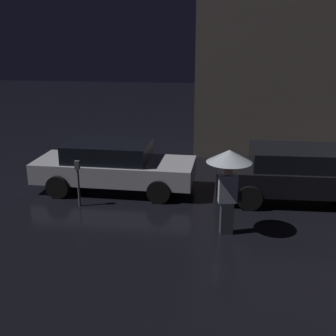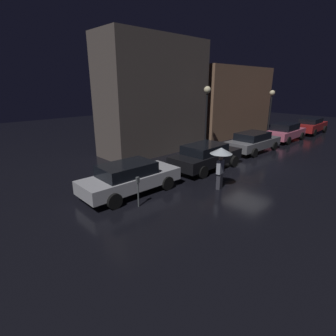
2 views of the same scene
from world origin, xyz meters
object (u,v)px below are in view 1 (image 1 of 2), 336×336
(parked_car_silver, at_px, (113,165))
(parking_meter, at_px, (78,178))
(parked_car_black, at_px, (301,173))
(pedestrian_with_umbrella, at_px, (229,168))

(parked_car_silver, bearing_deg, parking_meter, -112.11)
(parked_car_silver, bearing_deg, parked_car_black, 0.10)
(parked_car_black, xyz_separation_m, parking_meter, (-5.73, -1.26, 0.01))
(parked_car_black, height_order, parking_meter, parked_car_black)
(parked_car_black, xyz_separation_m, pedestrian_with_umbrella, (-1.94, -2.35, 0.78))
(pedestrian_with_umbrella, height_order, parking_meter, pedestrian_with_umbrella)
(parked_car_black, relative_size, parking_meter, 3.76)
(parked_car_silver, xyz_separation_m, parking_meter, (-0.57, -1.33, 0.04))
(parked_car_black, distance_m, parking_meter, 5.87)
(pedestrian_with_umbrella, distance_m, parking_meter, 4.01)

